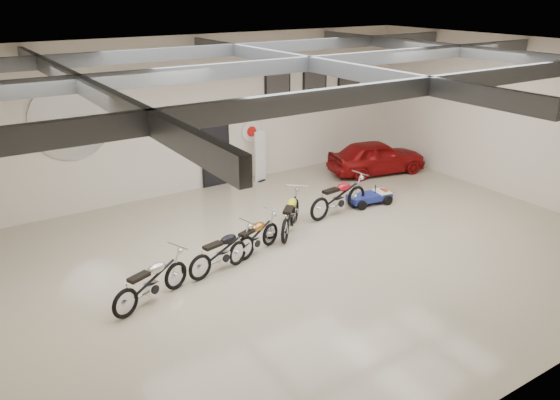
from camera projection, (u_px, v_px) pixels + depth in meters
floor at (306, 255)px, 13.85m from camera, size 16.00×12.00×0.01m
ceiling at (310, 52)px, 12.04m from camera, size 16.00×12.00×0.01m
back_wall at (199, 115)px, 17.63m from camera, size 16.00×0.02×5.00m
right_wall at (515, 119)px, 17.01m from camera, size 0.02×12.00×5.00m
ceiling_beams at (309, 64)px, 12.13m from camera, size 15.80×11.80×0.32m
door at (216, 156)px, 18.37m from camera, size 0.92×0.08×2.10m
logo_plaque at (70, 121)px, 15.45m from camera, size 2.30×0.06×1.16m
poster_left at (278, 88)px, 18.91m from camera, size 1.05×0.08×1.35m
poster_mid at (315, 83)px, 19.72m from camera, size 1.05×0.08×1.35m
poster_right at (349, 80)px, 20.53m from camera, size 1.05×0.08×1.35m
oil_sign at (251, 131)px, 18.85m from camera, size 0.72×0.10×0.72m
banner_stand at (260, 156)px, 18.83m from camera, size 0.53×0.31×1.82m
motorcycle_silver at (151, 281)px, 11.57m from camera, size 2.11×1.31×1.05m
motorcycle_black at (223, 250)px, 12.94m from camera, size 2.07×1.03×1.03m
motorcycle_gold at (254, 237)px, 13.69m from camera, size 1.99×1.24×0.99m
motorcycle_yellow at (290, 213)px, 14.97m from camera, size 1.95×1.93×1.09m
motorcycle_red at (339, 196)px, 16.14m from camera, size 2.26×0.93×1.14m
go_kart at (373, 194)px, 17.06m from camera, size 1.78×0.98×0.62m
vintage_car at (377, 157)px, 19.78m from camera, size 2.16×3.80×1.22m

